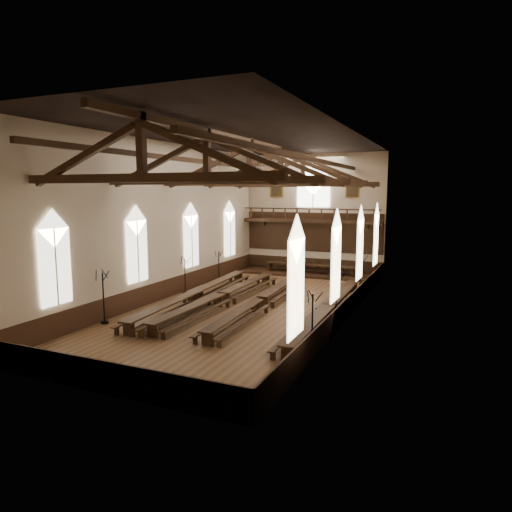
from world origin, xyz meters
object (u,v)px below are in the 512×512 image
(refectory_row_d, at_px, (329,308))
(candelabrum_right_near, at_px, (312,331))
(refectory_row_a, at_px, (196,294))
(refectory_row_b, at_px, (222,296))
(candelabrum_right_mid, at_px, (336,307))
(high_table, at_px, (310,266))
(candelabrum_right_far, at_px, (360,284))
(refectory_row_c, at_px, (260,301))
(candelabrum_left_near, at_px, (104,307))
(candelabrum_left_mid, at_px, (185,282))
(candelabrum_left_far, at_px, (219,272))
(dais, at_px, (310,274))

(refectory_row_d, xyz_separation_m, candelabrum_right_near, (0.55, -4.96, 0.22))
(refectory_row_a, bearing_deg, refectory_row_d, -0.95)
(refectory_row_a, relative_size, refectory_row_b, 1.03)
(candelabrum_right_mid, bearing_deg, candelabrum_right_near, -90.00)
(refectory_row_b, bearing_deg, candelabrum_right_mid, -7.05)
(high_table, xyz_separation_m, candelabrum_right_mid, (5.25, -12.67, 0.03))
(high_table, xyz_separation_m, candelabrum_right_far, (5.25, -6.08, 0.06))
(candelabrum_right_near, height_order, candelabrum_right_far, candelabrum_right_far)
(refectory_row_c, relative_size, candelabrum_right_near, 5.48)
(refectory_row_d, bearing_deg, candelabrum_left_near, -151.73)
(refectory_row_d, height_order, candelabrum_right_mid, candelabrum_right_mid)
(refectory_row_c, bearing_deg, refectory_row_d, -2.56)
(refectory_row_d, xyz_separation_m, candelabrum_left_mid, (-10.55, 2.18, 0.20))
(candelabrum_left_far, height_order, candelabrum_right_far, candelabrum_right_far)
(refectory_row_a, height_order, candelabrum_right_far, candelabrum_right_far)
(candelabrum_left_near, height_order, candelabrum_right_far, candelabrum_left_near)
(candelabrum_left_far, bearing_deg, candelabrum_left_mid, -90.00)
(refectory_row_a, bearing_deg, candelabrum_left_near, -109.71)
(candelabrum_right_far, bearing_deg, refectory_row_a, -147.03)
(refectory_row_c, xyz_separation_m, candelabrum_left_near, (-6.38, -5.86, 0.34))
(dais, bearing_deg, candelabrum_left_mid, -120.60)
(refectory_row_c, height_order, candelabrum_right_near, candelabrum_right_near)
(refectory_row_a, xyz_separation_m, high_table, (3.77, 11.93, 0.21))
(refectory_row_a, distance_m, candelabrum_left_mid, 2.92)
(refectory_row_b, relative_size, candelabrum_right_mid, 5.40)
(candelabrum_left_mid, bearing_deg, dais, 59.40)
(high_table, height_order, candelabrum_right_near, candelabrum_right_near)
(candelabrum_left_mid, relative_size, candelabrum_left_far, 1.08)
(candelabrum_right_mid, bearing_deg, candelabrum_left_mid, 165.96)
(refectory_row_d, xyz_separation_m, candelabrum_right_far, (0.55, 5.99, 0.28))
(refectory_row_c, relative_size, candelabrum_right_mid, 5.31)
(refectory_row_b, xyz_separation_m, dais, (2.04, 11.76, -0.46))
(refectory_row_d, xyz_separation_m, candelabrum_left_near, (-10.55, -5.67, 0.30))
(candelabrum_left_near, bearing_deg, refectory_row_a, 70.29)
(refectory_row_c, height_order, dais, refectory_row_c)
(candelabrum_right_near, bearing_deg, refectory_row_c, 132.55)
(candelabrum_left_near, distance_m, candelabrum_left_far, 12.71)
(candelabrum_left_near, relative_size, candelabrum_left_far, 1.23)
(candelabrum_right_near, bearing_deg, high_table, 107.13)
(candelabrum_right_near, bearing_deg, refectory_row_b, 144.14)
(dais, xyz_separation_m, candelabrum_left_far, (-5.85, -5.04, 0.61))
(refectory_row_a, xyz_separation_m, candelabrum_right_mid, (9.02, -0.73, 0.23))
(candelabrum_right_mid, bearing_deg, candelabrum_left_near, -155.41)
(refectory_row_d, relative_size, candelabrum_right_near, 5.66)
(candelabrum_left_far, bearing_deg, refectory_row_a, -73.18)
(refectory_row_b, relative_size, candelabrum_right_far, 5.21)
(refectory_row_a, xyz_separation_m, dais, (3.77, 11.93, -0.49))
(refectory_row_a, bearing_deg, candelabrum_right_mid, -4.65)
(refectory_row_c, distance_m, candelabrum_left_far, 9.36)
(refectory_row_c, bearing_deg, candelabrum_left_mid, 162.61)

